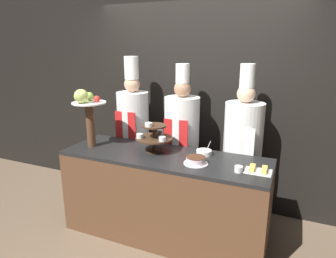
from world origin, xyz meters
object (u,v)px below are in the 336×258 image
object	(u,v)px
cake_round	(196,160)
serving_bowl_far	(204,152)
cake_square_tray	(258,170)
chef_center_right	(243,144)
tiered_stand	(154,136)
fruit_pedestal	(87,109)
cup_white	(239,169)
chef_left	(133,127)
chef_center_left	(182,136)

from	to	relation	value
cake_round	serving_bowl_far	bearing A→B (deg)	89.90
cake_square_tray	chef_center_right	bearing A→B (deg)	112.04
tiered_stand	chef_center_right	size ratio (longest dim) A/B	0.21
tiered_stand	fruit_pedestal	size ratio (longest dim) A/B	0.60
cake_round	cup_white	distance (m)	0.40
tiered_stand	cup_white	xyz separation A→B (m)	(0.91, -0.18, -0.14)
fruit_pedestal	chef_left	distance (m)	0.73
chef_center_right	chef_left	bearing A→B (deg)	180.00
serving_bowl_far	chef_left	size ratio (longest dim) A/B	0.08
chef_left	cake_round	bearing A→B (deg)	-31.44
cake_square_tray	chef_center_right	size ratio (longest dim) A/B	0.13
tiered_stand	cake_square_tray	xyz separation A→B (m)	(1.07, -0.11, -0.15)
fruit_pedestal	chef_left	size ratio (longest dim) A/B	0.34
serving_bowl_far	chef_center_left	size ratio (longest dim) A/B	0.09
fruit_pedestal	cake_round	distance (m)	1.29
tiered_stand	cup_white	size ratio (longest dim) A/B	5.37
tiered_stand	chef_center_left	size ratio (longest dim) A/B	0.22
cup_white	chef_center_right	xyz separation A→B (m)	(-0.08, 0.66, 0.02)
chef_center_left	chef_center_right	world-z (taller)	chef_center_right
cake_round	fruit_pedestal	bearing A→B (deg)	179.44
fruit_pedestal	cup_white	bearing A→B (deg)	-1.59
tiered_stand	serving_bowl_far	world-z (taller)	tiered_stand
cup_white	serving_bowl_far	distance (m)	0.50
fruit_pedestal	chef_left	world-z (taller)	chef_left
cup_white	chef_center_left	size ratio (longest dim) A/B	0.04
cup_white	chef_left	bearing A→B (deg)	155.17
cake_round	serving_bowl_far	size ratio (longest dim) A/B	1.50
cup_white	serving_bowl_far	bearing A→B (deg)	144.04
cup_white	cake_round	bearing A→B (deg)	175.30
chef_left	tiered_stand	bearing A→B (deg)	-42.76
cup_white	chef_center_right	distance (m)	0.67
tiered_stand	serving_bowl_far	distance (m)	0.54
serving_bowl_far	cake_square_tray	bearing A→B (deg)	-21.44
cup_white	serving_bowl_far	world-z (taller)	serving_bowl_far
fruit_pedestal	chef_left	bearing A→B (deg)	72.79
tiered_stand	chef_left	size ratio (longest dim) A/B	0.21
cake_square_tray	chef_center_right	distance (m)	0.64
chef_center_right	cake_square_tray	bearing A→B (deg)	-67.96
fruit_pedestal	serving_bowl_far	size ratio (longest dim) A/B	4.14
cup_white	chef_center_left	distance (m)	1.03
cake_round	cake_square_tray	bearing A→B (deg)	3.96
cake_square_tray	cake_round	bearing A→B (deg)	-176.04
cake_square_tray	chef_center_left	size ratio (longest dim) A/B	0.13
chef_left	serving_bowl_far	bearing A→B (deg)	-19.81
cup_white	chef_left	world-z (taller)	chef_left
cake_square_tray	serving_bowl_far	world-z (taller)	serving_bowl_far
serving_bowl_far	fruit_pedestal	bearing A→B (deg)	-168.59
tiered_stand	cup_white	world-z (taller)	tiered_stand
cake_square_tray	chef_left	bearing A→B (deg)	159.61
cup_white	tiered_stand	bearing A→B (deg)	168.88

